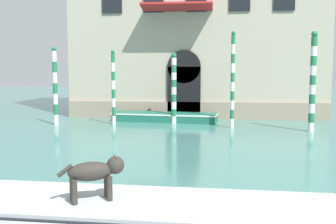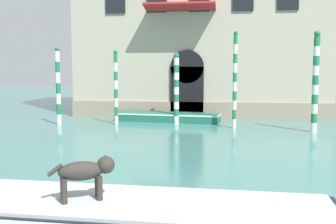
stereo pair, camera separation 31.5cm
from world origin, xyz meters
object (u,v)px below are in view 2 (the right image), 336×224
at_px(mooring_pole_4, 116,87).
at_px(mooring_pole_2, 176,88).
at_px(mooring_pole_0, 235,80).
at_px(boat_foreground, 84,211).
at_px(dog_on_deck, 86,171).
at_px(mooring_pole_3, 315,81).
at_px(mooring_pole_1, 58,86).
at_px(boat_moored_near_palazzo, 167,117).

bearing_deg(mooring_pole_4, mooring_pole_2, 14.71).
xyz_separation_m(mooring_pole_0, mooring_pole_4, (-5.81, 0.52, -0.40)).
relative_size(boat_foreground, mooring_pole_4, 2.37).
relative_size(boat_foreground, mooring_pole_2, 2.45).
distance_m(dog_on_deck, mooring_pole_4, 13.08).
bearing_deg(dog_on_deck, mooring_pole_3, 35.10).
relative_size(mooring_pole_0, mooring_pole_1, 1.17).
distance_m(boat_foreground, boat_moored_near_palazzo, 14.14).
xyz_separation_m(boat_foreground, mooring_pole_0, (3.00, 12.15, 1.99)).
bearing_deg(boat_moored_near_palazzo, mooring_pole_4, -141.66).
height_order(mooring_pole_0, mooring_pole_3, mooring_pole_0).
bearing_deg(boat_moored_near_palazzo, boat_foreground, -81.62).
bearing_deg(mooring_pole_3, mooring_pole_4, 171.97).
bearing_deg(dog_on_deck, boat_moored_near_palazzo, 66.20).
distance_m(dog_on_deck, mooring_pole_3, 13.13).
height_order(mooring_pole_0, mooring_pole_1, mooring_pole_0).
bearing_deg(mooring_pole_4, dog_on_deck, -77.22).
xyz_separation_m(mooring_pole_0, mooring_pole_2, (-2.87, 1.29, -0.46)).
height_order(mooring_pole_1, mooring_pole_3, mooring_pole_3).
bearing_deg(mooring_pole_3, boat_moored_near_palazzo, 157.99).
height_order(mooring_pole_0, mooring_pole_2, mooring_pole_0).
distance_m(boat_moored_near_palazzo, mooring_pole_2, 1.80).
bearing_deg(boat_moored_near_palazzo, mooring_pole_1, -152.15).
relative_size(mooring_pole_2, mooring_pole_4, 0.97).
xyz_separation_m(boat_moored_near_palazzo, mooring_pole_3, (6.86, -2.77, 1.98)).
height_order(boat_moored_near_palazzo, mooring_pole_0, mooring_pole_0).
distance_m(boat_foreground, dog_on_deck, 0.74).
bearing_deg(mooring_pole_1, mooring_pole_2, 12.88).
bearing_deg(mooring_pole_4, boat_foreground, -77.49).
bearing_deg(mooring_pole_3, boat_foreground, -119.45).
relative_size(dog_on_deck, mooring_pole_0, 0.23).
bearing_deg(boat_foreground, mooring_pole_2, 90.99).
bearing_deg(boat_moored_near_palazzo, mooring_pole_2, -44.13).
bearing_deg(dog_on_deck, mooring_pole_4, 76.91).
xyz_separation_m(boat_moored_near_palazzo, mooring_pole_1, (-5.15, -2.00, 1.70)).
distance_m(mooring_pole_3, mooring_pole_4, 9.33).
distance_m(boat_moored_near_palazzo, mooring_pole_4, 3.23).
height_order(boat_foreground, mooring_pole_2, mooring_pole_2).
bearing_deg(mooring_pole_2, dog_on_deck, -90.24).
bearing_deg(mooring_pole_3, dog_on_deck, -119.03).
height_order(boat_foreground, dog_on_deck, dog_on_deck).
height_order(boat_foreground, mooring_pole_4, mooring_pole_4).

